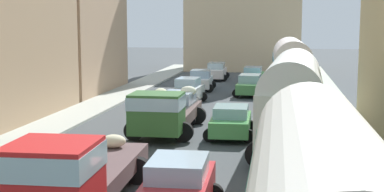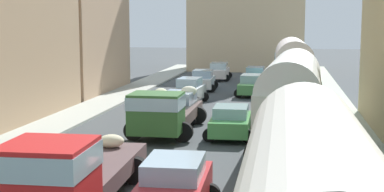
# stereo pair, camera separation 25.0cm
# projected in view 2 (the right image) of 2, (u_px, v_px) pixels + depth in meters

# --- Properties ---
(ground_plane) EXTENTS (154.00, 154.00, 0.00)m
(ground_plane) POSITION_uv_depth(u_px,v_px,m) (204.00, 120.00, 30.04)
(ground_plane) COLOR #404548
(sidewalk_left) EXTENTS (2.50, 70.00, 0.14)m
(sidewalk_left) POSITION_uv_depth(u_px,v_px,m) (77.00, 114.00, 31.25)
(sidewalk_left) COLOR #A9ADA3
(sidewalk_left) RESTS_ON ground
(sidewalk_right) EXTENTS (2.50, 70.00, 0.14)m
(sidewalk_right) POSITION_uv_depth(u_px,v_px,m) (342.00, 122.00, 28.80)
(sidewalk_right) COLOR #A5AF9A
(sidewalk_right) RESTS_ON ground
(building_left_2) EXTENTS (4.54, 10.56, 12.36)m
(building_left_2) POSITION_uv_depth(u_px,v_px,m) (2.00, 5.00, 29.61)
(building_left_2) COLOR tan
(building_left_2) RESTS_ON ground
(building_left_3) EXTENTS (5.88, 10.75, 9.27)m
(building_left_3) POSITION_uv_depth(u_px,v_px,m) (71.00, 30.00, 40.83)
(building_left_3) COLOR tan
(building_left_3) RESTS_ON ground
(distant_church) EXTENTS (12.06, 6.84, 20.57)m
(distant_church) POSITION_uv_depth(u_px,v_px,m) (247.00, 3.00, 58.91)
(distant_church) COLOR tan
(distant_church) RESTS_ON ground
(parked_bus_1) EXTENTS (3.47, 9.28, 4.02)m
(parked_bus_1) POSITION_uv_depth(u_px,v_px,m) (292.00, 98.00, 22.50)
(parked_bus_1) COLOR silver
(parked_bus_1) RESTS_ON ground
(parked_bus_2) EXTENTS (3.43, 8.98, 4.11)m
(parked_bus_2) POSITION_uv_depth(u_px,v_px,m) (293.00, 66.00, 37.52)
(parked_bus_2) COLOR teal
(parked_bus_2) RESTS_ON ground
(cargo_truck_0) EXTENTS (3.12, 7.50, 2.40)m
(cargo_truck_0) POSITION_uv_depth(u_px,v_px,m) (70.00, 172.00, 15.15)
(cargo_truck_0) COLOR red
(cargo_truck_0) RESTS_ON ground
(cargo_truck_1) EXTENTS (3.17, 7.30, 2.21)m
(cargo_truck_1) POSITION_uv_depth(u_px,v_px,m) (165.00, 111.00, 25.91)
(cargo_truck_1) COLOR #32602C
(cargo_truck_1) RESTS_ON ground
(car_0) EXTENTS (2.42, 4.23, 1.60)m
(car_0) POSITION_uv_depth(u_px,v_px,m) (179.00, 107.00, 29.40)
(car_0) COLOR black
(car_0) RESTS_ON ground
(car_1) EXTENTS (2.23, 3.73, 1.67)m
(car_1) POSITION_uv_depth(u_px,v_px,m) (189.00, 91.00, 35.74)
(car_1) COLOR silver
(car_1) RESTS_ON ground
(car_2) EXTENTS (2.30, 3.82, 1.57)m
(car_2) POSITION_uv_depth(u_px,v_px,m) (203.00, 80.00, 42.46)
(car_2) COLOR silver
(car_2) RESTS_ON ground
(car_3) EXTENTS (2.25, 4.17, 1.57)m
(car_3) POSITION_uv_depth(u_px,v_px,m) (219.00, 71.00, 49.92)
(car_3) COLOR silver
(car_3) RESTS_ON ground
(car_4) EXTENTS (2.41, 3.87, 1.63)m
(car_4) POSITION_uv_depth(u_px,v_px,m) (174.00, 187.00, 15.14)
(car_4) COLOR red
(car_4) RESTS_ON ground
(car_5) EXTENTS (2.39, 3.73, 1.45)m
(car_5) POSITION_uv_depth(u_px,v_px,m) (231.00, 121.00, 25.44)
(car_5) COLOR #4A994B
(car_5) RESTS_ON ground
(car_6) EXTENTS (2.31, 4.01, 1.52)m
(car_6) POSITION_uv_depth(u_px,v_px,m) (252.00, 85.00, 39.46)
(car_6) COLOR #4E914B
(car_6) RESTS_ON ground
(car_7) EXTENTS (2.23, 4.10, 1.52)m
(car_7) POSITION_uv_depth(u_px,v_px,m) (255.00, 76.00, 45.88)
(car_7) COLOR #479449
(car_7) RESTS_ON ground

